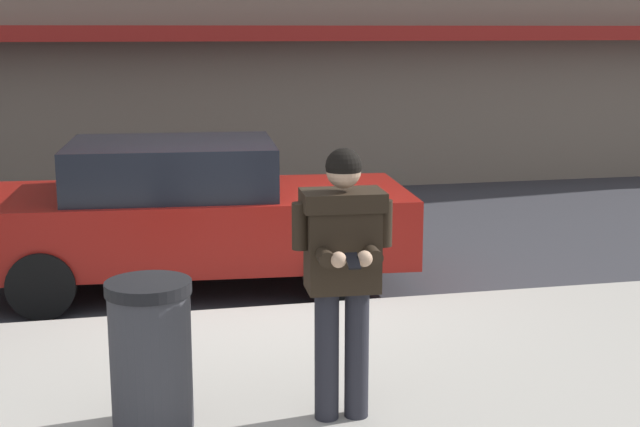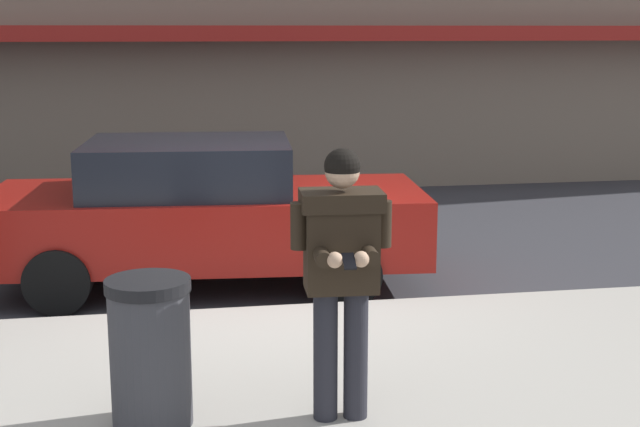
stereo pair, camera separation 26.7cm
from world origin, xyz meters
The scene contains 6 objects.
ground_plane centered at (0.00, 0.00, 0.00)m, with size 80.00×80.00×0.00m, color #333338.
sidewalk centered at (1.00, -2.85, 0.07)m, with size 32.00×5.30×0.14m, color #A8A399.
curb_paint_line centered at (1.00, 0.05, 0.00)m, with size 28.00×0.12×0.01m, color silver.
parked_sedan_mid centered at (-0.59, 1.08, 0.79)m, with size 4.63×2.19×1.54m.
man_texting_on_phone centered at (0.14, -2.71, 1.25)m, with size 0.65×0.60×1.81m.
trash_bin centered at (-1.08, -2.59, 0.63)m, with size 0.55×0.55×0.98m.
Camera 1 is at (-1.19, -8.07, 2.67)m, focal length 50.00 mm.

